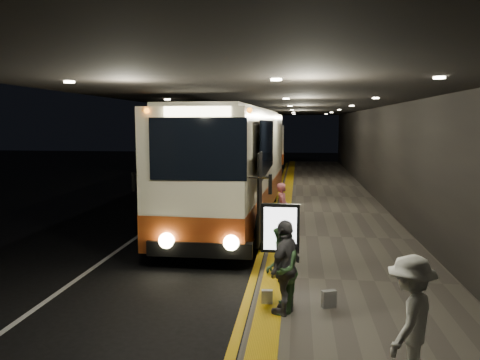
# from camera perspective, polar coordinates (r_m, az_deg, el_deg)

# --- Properties ---
(ground) EXTENTS (90.00, 90.00, 0.00)m
(ground) POSITION_cam_1_polar(r_m,az_deg,el_deg) (14.52, -6.60, -7.79)
(ground) COLOR black
(lane_line_white) EXTENTS (0.12, 50.00, 0.01)m
(lane_line_white) POSITION_cam_1_polar(r_m,az_deg,el_deg) (19.68, -8.26, -3.88)
(lane_line_white) COLOR silver
(lane_line_white) RESTS_ON ground
(kerb_stripe_yellow) EXTENTS (0.18, 50.00, 0.01)m
(kerb_stripe_yellow) POSITION_cam_1_polar(r_m,az_deg,el_deg) (19.02, 3.92, -4.21)
(kerb_stripe_yellow) COLOR gold
(kerb_stripe_yellow) RESTS_ON ground
(sidewalk) EXTENTS (4.50, 50.00, 0.15)m
(sidewalk) POSITION_cam_1_polar(r_m,az_deg,el_deg) (19.03, 11.18, -4.11)
(sidewalk) COLOR #514C44
(sidewalk) RESTS_ON ground
(tactile_strip) EXTENTS (0.50, 50.00, 0.01)m
(tactile_strip) POSITION_cam_1_polar(r_m,az_deg,el_deg) (18.97, 5.44, -3.79)
(tactile_strip) COLOR gold
(tactile_strip) RESTS_ON sidewalk
(terminal_wall) EXTENTS (0.10, 50.00, 6.00)m
(terminal_wall) POSITION_cam_1_polar(r_m,az_deg,el_deg) (18.99, 18.19, 4.55)
(terminal_wall) COLOR black
(terminal_wall) RESTS_ON ground
(support_columns) EXTENTS (0.80, 24.80, 4.40)m
(support_columns) POSITION_cam_1_polar(r_m,az_deg,el_deg) (18.35, -8.30, 2.25)
(support_columns) COLOR black
(support_columns) RESTS_ON ground
(canopy) EXTENTS (9.00, 50.00, 0.40)m
(canopy) POSITION_cam_1_polar(r_m,az_deg,el_deg) (18.67, 4.51, 9.75)
(canopy) COLOR black
(canopy) RESTS_ON support_columns
(coach_main) EXTENTS (3.13, 13.20, 4.09)m
(coach_main) POSITION_cam_1_polar(r_m,az_deg,el_deg) (17.66, -0.69, 1.37)
(coach_main) COLOR #EAE3C4
(coach_main) RESTS_ON ground
(coach_second) EXTENTS (2.93, 11.77, 3.67)m
(coach_second) POSITION_cam_1_polar(r_m,az_deg,el_deg) (30.95, 2.45, 3.40)
(coach_second) COLOR #EAE3C4
(coach_second) RESTS_ON ground
(coach_third) EXTENTS (2.69, 11.13, 3.47)m
(coach_third) POSITION_cam_1_polar(r_m,az_deg,el_deg) (42.96, 3.79, 4.27)
(coach_third) COLOR #EAE3C4
(coach_third) RESTS_ON ground
(passenger_boarding) EXTENTS (0.42, 0.61, 1.64)m
(passenger_boarding) POSITION_cam_1_polar(r_m,az_deg,el_deg) (15.08, 5.18, -3.44)
(passenger_boarding) COLOR #B3535C
(passenger_boarding) RESTS_ON sidewalk
(passenger_waiting_green) EXTENTS (0.55, 0.83, 1.65)m
(passenger_waiting_green) POSITION_cam_1_polar(r_m,az_deg,el_deg) (8.91, 5.07, -10.80)
(passenger_waiting_green) COLOR #41703E
(passenger_waiting_green) RESTS_ON sidewalk
(passenger_waiting_white) EXTENTS (1.02, 1.26, 1.77)m
(passenger_waiting_white) POSITION_cam_1_polar(r_m,az_deg,el_deg) (7.02, 20.04, -15.66)
(passenger_waiting_white) COLOR silver
(passenger_waiting_white) RESTS_ON sidewalk
(passenger_waiting_grey) EXTENTS (0.92, 1.17, 1.78)m
(passenger_waiting_grey) POSITION_cam_1_polar(r_m,az_deg,el_deg) (8.84, 5.58, -10.50)
(passenger_waiting_grey) COLOR #454448
(passenger_waiting_grey) RESTS_ON sidewalk
(bag_polka) EXTENTS (0.30, 0.22, 0.34)m
(bag_polka) POSITION_cam_1_polar(r_m,az_deg,el_deg) (9.45, 10.77, -14.05)
(bag_polka) COLOR black
(bag_polka) RESTS_ON sidewalk
(bag_plain) EXTENTS (0.23, 0.14, 0.27)m
(bag_plain) POSITION_cam_1_polar(r_m,az_deg,el_deg) (9.50, 3.31, -14.04)
(bag_plain) COLOR silver
(bag_plain) RESTS_ON sidewalk
(info_sign) EXTENTS (0.84, 0.13, 1.79)m
(info_sign) POSITION_cam_1_polar(r_m,az_deg,el_deg) (10.37, 4.93, -6.08)
(info_sign) COLOR black
(info_sign) RESTS_ON sidewalk
(stanchion_post) EXTENTS (0.05, 0.05, 1.19)m
(stanchion_post) POSITION_cam_1_polar(r_m,az_deg,el_deg) (11.91, 5.31, -7.37)
(stanchion_post) COLOR black
(stanchion_post) RESTS_ON sidewalk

